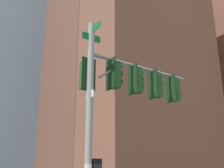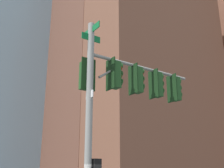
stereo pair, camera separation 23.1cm
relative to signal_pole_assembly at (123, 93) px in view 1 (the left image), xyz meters
name	(u,v)px [view 1 (the left image)]	position (x,y,z in m)	size (l,w,h in m)	color
signal_pole_assembly	(123,93)	(0.00, 0.00, 0.00)	(5.09, 1.17, 7.37)	gray
building_brick_nearside	(139,68)	(22.60, 24.71, 13.81)	(21.05, 15.45, 37.66)	brown
building_brick_midblock	(101,54)	(21.56, 34.49, 19.62)	(19.08, 16.73, 49.29)	brown
building_glass_tower	(16,27)	(10.98, 56.28, 31.96)	(24.40, 32.97, 73.97)	#8CB2C6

